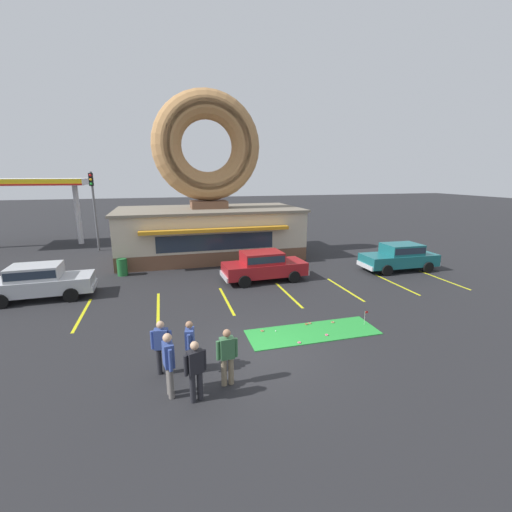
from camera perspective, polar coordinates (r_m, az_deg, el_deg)
ground_plane at (r=11.39m, az=0.80°, el=-16.00°), size 160.00×160.00×0.00m
donut_shop_building at (r=23.74m, az=-7.87°, el=8.82°), size 12.30×6.75×10.96m
putting_mat at (r=12.89m, az=9.43°, el=-12.42°), size 4.79×1.59×0.03m
mini_donut_near_left at (r=12.71m, az=11.69°, el=-12.75°), size 0.13×0.13×0.04m
mini_donut_near_right at (r=13.51m, az=8.97°, el=-10.99°), size 0.13×0.13×0.04m
mini_donut_mid_left at (r=12.04m, az=7.21°, el=-14.11°), size 0.13×0.13×0.04m
mini_donut_mid_centre at (r=13.41m, az=8.40°, el=-11.15°), size 0.13×0.13×0.04m
mini_donut_mid_right at (r=13.75m, az=12.68°, el=-10.71°), size 0.13×0.13×0.04m
mini_donut_far_left at (r=12.75m, az=1.05°, el=-12.36°), size 0.13×0.13×0.04m
golf_ball at (r=12.75m, az=3.31°, el=-12.37°), size 0.04×0.04×0.04m
putting_flag_pin at (r=13.75m, az=17.81°, el=-9.27°), size 0.13×0.01×0.55m
car_red at (r=18.36m, az=1.26°, el=-1.48°), size 4.63×2.13×1.60m
car_teal at (r=22.08m, az=22.82°, el=0.00°), size 4.60×2.05×1.60m
car_silver at (r=18.57m, az=-32.45°, el=-3.46°), size 4.62×2.10×1.60m
pedestrian_blue_sweater_man at (r=10.28m, az=-10.93°, el=-14.24°), size 0.30×0.59×1.57m
pedestrian_hooded_kid at (r=9.32m, az=-14.33°, el=-16.69°), size 0.30×0.59×1.75m
pedestrian_leather_jacket_man at (r=10.33m, az=-15.46°, el=-14.11°), size 0.59×0.31×1.63m
pedestrian_clipboard_woman at (r=9.06m, az=-10.05°, el=-17.98°), size 0.57×0.35×1.64m
pedestrian_beanie_man at (r=9.56m, az=-4.83°, el=-16.04°), size 0.59×0.27×1.62m
trash_bin at (r=20.82m, az=-21.39°, el=-1.69°), size 0.57×0.57×0.97m
traffic_light_pole at (r=27.85m, az=-25.44°, el=8.26°), size 0.28×0.47×5.80m
gas_station_canopy at (r=32.37m, az=-34.16°, el=9.86°), size 9.00×4.46×5.30m
parking_stripe_far_left at (r=15.93m, az=-26.94°, el=-8.65°), size 0.12×3.60×0.01m
parking_stripe_left at (r=15.57m, az=-15.99°, el=-8.17°), size 0.12×3.60×0.01m
parking_stripe_mid_left at (r=15.77m, az=-4.95°, el=-7.39°), size 0.12×3.60×0.01m
parking_stripe_centre at (r=16.53m, az=5.39°, el=-6.41°), size 0.12×3.60×0.01m
parking_stripe_mid_right at (r=17.77m, az=14.52°, el=-5.36°), size 0.12×3.60×0.01m
parking_stripe_right at (r=19.40m, az=22.27°, el=-4.37°), size 0.12×3.60×0.01m
parking_stripe_far_right at (r=21.32m, az=28.70°, el=-3.48°), size 0.12×3.60×0.01m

